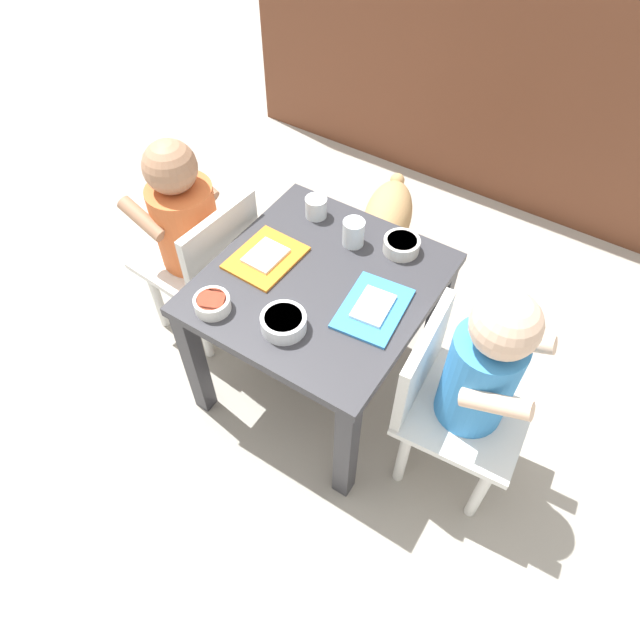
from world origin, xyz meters
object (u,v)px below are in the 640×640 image
water_cup_right (316,208)px  food_tray_right (373,308)px  dog (385,225)px  food_tray_left (266,257)px  dining_table (320,301)px  veggie_bowl_far (284,322)px  water_cup_left (355,235)px  veggie_bowl_near (212,303)px  cereal_bowl_left_side (402,245)px  seated_child_left (189,224)px  seated_child_right (475,375)px

water_cup_right → food_tray_right: bearing=-35.3°
dog → food_tray_left: food_tray_left is taller
dining_table → veggie_bowl_far: 0.20m
water_cup_left → veggie_bowl_far: 0.32m
veggie_bowl_near → cereal_bowl_left_side: bearing=56.0°
food_tray_left → water_cup_right: size_ratio=3.22×
food_tray_right → veggie_bowl_far: (-0.14, -0.16, 0.02)m
dining_table → water_cup_left: water_cup_left is taller
water_cup_right → dog: bearing=79.6°
dog → water_cup_right: water_cup_right is taller
seated_child_left → water_cup_right: bearing=33.9°
dog → veggie_bowl_far: (0.09, -0.69, 0.27)m
seated_child_right → food_tray_right: (-0.27, 0.03, 0.02)m
veggie_bowl_near → food_tray_right: bearing=32.4°
cereal_bowl_left_side → veggie_bowl_far: bearing=-105.9°
dog → dining_table: bearing=-81.3°
seated_child_left → food_tray_right: 0.58m
seated_child_left → water_cup_left: (0.43, 0.15, 0.06)m
dining_table → seated_child_left: bearing=179.8°
cereal_bowl_left_side → seated_child_left: bearing=-160.0°
food_tray_left → veggie_bowl_near: veggie_bowl_near is taller
dining_table → water_cup_left: bearing=88.4°
seated_child_right → water_cup_right: 0.61m
veggie_bowl_near → food_tray_left: bearing=88.4°
seated_child_left → dog: 0.66m
food_tray_left → water_cup_left: size_ratio=2.66×
dining_table → cereal_bowl_left_side: (0.12, 0.20, 0.10)m
seated_child_left → cereal_bowl_left_side: size_ratio=7.18×
seated_child_left → cereal_bowl_left_side: bearing=20.0°
food_tray_right → cereal_bowl_left_side: (-0.04, 0.21, 0.01)m
seated_child_right → water_cup_right: seated_child_right is taller
dining_table → food_tray_left: bearing=-175.6°
dog → food_tray_right: 0.63m
seated_child_right → seated_child_left: bearing=177.2°
seated_child_right → food_tray_left: seated_child_right is taller
seated_child_left → water_cup_left: bearing=19.7°
water_cup_right → cereal_bowl_left_side: (0.25, 0.00, -0.00)m
veggie_bowl_near → water_cup_right: bearing=87.0°
water_cup_left → veggie_bowl_near: water_cup_left is taller
water_cup_left → veggie_bowl_far: bearing=-88.7°
food_tray_right → seated_child_right: bearing=-5.9°
food_tray_left → cereal_bowl_left_side: (0.27, 0.21, 0.01)m
dining_table → food_tray_right: bearing=-4.4°
veggie_bowl_far → seated_child_right: bearing=17.3°
food_tray_right → water_cup_right: bearing=144.7°
dining_table → veggie_bowl_far: veggie_bowl_far is taller
food_tray_right → cereal_bowl_left_side: cereal_bowl_left_side is taller
veggie_bowl_near → veggie_bowl_far: 0.18m
dog → veggie_bowl_far: bearing=-82.4°
seated_child_left → cereal_bowl_left_side: seated_child_left is taller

